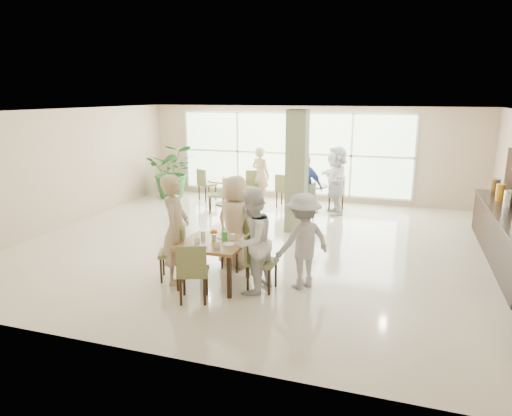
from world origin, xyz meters
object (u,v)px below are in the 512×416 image
(teen_standing, at_px, (303,241))
(adult_b, at_px, (336,180))
(teen_far, at_px, (235,222))
(adult_a, at_px, (304,187))
(potted_plant, at_px, (173,171))
(buffet_counter, at_px, (508,233))
(adult_standing, at_px, (261,175))
(main_table, at_px, (214,246))
(teen_right, at_px, (252,242))
(round_table_left, at_px, (226,185))
(teen_left, at_px, (176,229))
(round_table_right, at_px, (308,191))

(teen_standing, relative_size, adult_b, 0.88)
(teen_far, distance_m, adult_a, 3.60)
(teen_standing, bearing_deg, potted_plant, -93.77)
(buffet_counter, xyz_separation_m, adult_standing, (-5.96, 3.20, 0.27))
(teen_standing, relative_size, adult_a, 0.93)
(adult_b, bearing_deg, teen_standing, -17.53)
(adult_a, bearing_deg, potted_plant, 176.77)
(main_table, bearing_deg, potted_plant, 123.55)
(teen_right, xyz_separation_m, adult_standing, (-1.77, 6.06, -0.02))
(round_table_left, bearing_deg, adult_b, -1.23)
(adult_a, relative_size, adult_b, 0.94)
(main_table, relative_size, round_table_left, 0.96)
(teen_standing, bearing_deg, adult_b, -135.37)
(round_table_left, distance_m, teen_far, 4.97)
(teen_left, distance_m, adult_standing, 6.07)
(round_table_left, distance_m, potted_plant, 2.00)
(round_table_left, relative_size, round_table_right, 1.02)
(teen_standing, bearing_deg, adult_a, -125.66)
(buffet_counter, relative_size, potted_plant, 2.81)
(round_table_right, height_order, teen_right, teen_right)
(potted_plant, height_order, adult_a, adult_a)
(teen_left, height_order, teen_standing, teen_left)
(main_table, bearing_deg, teen_standing, 13.69)
(round_table_right, relative_size, buffet_counter, 0.23)
(buffet_counter, xyz_separation_m, teen_far, (-4.84, -1.88, 0.30))
(buffet_counter, bearing_deg, teen_standing, -144.94)
(adult_b, bearing_deg, teen_far, -34.62)
(main_table, height_order, teen_far, teen_far)
(round_table_left, distance_m, teen_standing, 6.11)
(adult_standing, bearing_deg, teen_right, 128.31)
(potted_plant, distance_m, adult_standing, 2.81)
(potted_plant, relative_size, adult_a, 0.98)
(round_table_right, bearing_deg, round_table_left, 178.15)
(buffet_counter, xyz_separation_m, teen_right, (-4.19, -2.86, 0.29))
(round_table_left, xyz_separation_m, buffet_counter, (6.84, -2.66, -0.02))
(adult_b, distance_m, adult_standing, 2.38)
(round_table_right, relative_size, teen_left, 0.58)
(teen_far, distance_m, adult_b, 4.63)
(main_table, bearing_deg, teen_left, -173.01)
(teen_right, xyz_separation_m, teen_standing, (0.73, 0.43, -0.05))
(teen_right, bearing_deg, adult_standing, -149.57)
(round_table_right, relative_size, teen_right, 0.63)
(adult_b, bearing_deg, round_table_left, -111.06)
(teen_standing, xyz_separation_m, adult_b, (-0.20, 5.02, 0.11))
(round_table_left, height_order, potted_plant, potted_plant)
(round_table_left, distance_m, buffet_counter, 7.34)
(buffet_counter, distance_m, teen_left, 6.24)
(adult_a, bearing_deg, round_table_left, 173.03)
(teen_standing, height_order, adult_a, adult_a)
(round_table_right, bearing_deg, main_table, -95.00)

